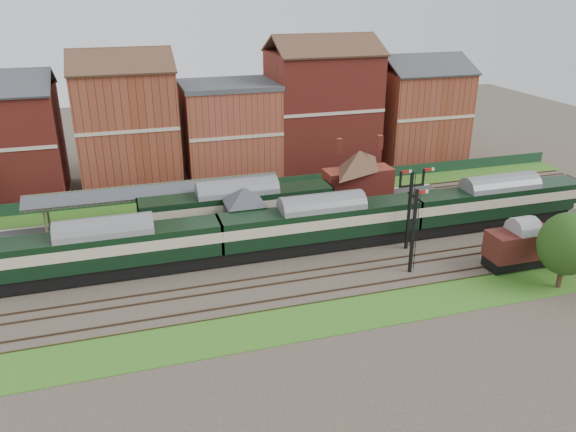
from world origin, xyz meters
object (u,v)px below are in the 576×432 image
object	(u,v)px
signal_box	(245,214)
semaphore_bracket	(410,205)
goods_van_a	(520,246)
dmu_train	(322,223)
platform_railcar	(238,207)

from	to	relation	value
signal_box	semaphore_bracket	distance (m)	16.16
signal_box	semaphore_bracket	world-z (taller)	semaphore_bracket
goods_van_a	semaphore_bracket	bearing A→B (deg)	140.91
signal_box	dmu_train	size ratio (longest dim) A/B	0.10
semaphore_bracket	goods_van_a	world-z (taller)	semaphore_bracket
semaphore_bracket	platform_railcar	size ratio (longest dim) A/B	0.40
semaphore_bracket	platform_railcar	xyz separation A→B (m)	(-15.06, 9.00, -1.91)
semaphore_bracket	platform_railcar	distance (m)	17.65
dmu_train	platform_railcar	distance (m)	9.52
dmu_train	signal_box	bearing A→B (deg)	154.88
semaphore_bracket	goods_van_a	size ratio (longest dim) A/B	1.31
platform_railcar	signal_box	bearing A→B (deg)	-89.58
signal_box	goods_van_a	xyz separation A→B (m)	(23.04, -12.25, -1.04)
dmu_train	goods_van_a	distance (m)	18.46
goods_van_a	dmu_train	bearing A→B (deg)	150.80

